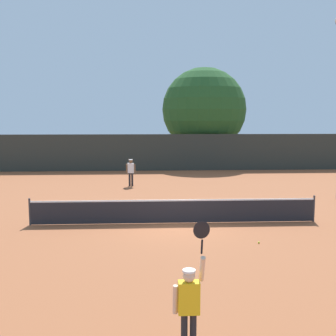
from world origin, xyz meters
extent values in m
plane|color=#9E5633|center=(0.00, 0.00, 0.00)|extent=(120.00, 120.00, 0.00)
cube|color=#232328|center=(0.00, 0.00, 0.48)|extent=(11.36, 0.03, 0.91)
cube|color=white|center=(0.00, 0.00, 0.93)|extent=(11.36, 0.04, 0.06)
cylinder|color=#333338|center=(-5.68, 0.00, 0.54)|extent=(0.08, 0.08, 1.07)
cylinder|color=#333338|center=(5.68, 0.00, 0.54)|extent=(0.08, 0.08, 1.07)
cube|color=#2D332D|center=(0.00, 16.31, 1.43)|extent=(37.07, 0.12, 2.87)
cube|color=yellow|center=(-0.36, -9.18, 1.07)|extent=(0.38, 0.22, 0.58)
sphere|color=beige|center=(-0.36, -9.18, 1.47)|extent=(0.22, 0.22, 0.22)
cylinder|color=white|center=(-0.36, -9.18, 1.56)|extent=(0.23, 0.23, 0.04)
cylinder|color=black|center=(-0.44, -9.18, 0.39)|extent=(0.12, 0.12, 0.78)
cylinder|color=black|center=(-0.28, -9.18, 0.39)|extent=(0.12, 0.12, 0.78)
cylinder|color=beige|center=(-0.60, -9.18, 1.04)|extent=(0.09, 0.17, 0.55)
cylinder|color=beige|center=(-0.12, -9.10, 1.56)|extent=(0.09, 0.31, 0.53)
cylinder|color=black|center=(-0.12, -9.04, 1.95)|extent=(0.04, 0.11, 0.28)
ellipsoid|color=black|center=(-0.12, -8.98, 2.24)|extent=(0.30, 0.13, 0.36)
cube|color=white|center=(-2.06, 9.01, 1.12)|extent=(0.38, 0.22, 0.60)
sphere|color=brown|center=(-2.06, 9.01, 1.53)|extent=(0.23, 0.23, 0.23)
cylinder|color=white|center=(-2.06, 9.01, 1.63)|extent=(0.24, 0.24, 0.04)
cylinder|color=black|center=(-2.14, 9.01, 0.41)|extent=(0.12, 0.12, 0.82)
cylinder|color=black|center=(-1.98, 9.01, 0.41)|extent=(0.12, 0.12, 0.82)
cylinder|color=brown|center=(-2.30, 9.01, 1.09)|extent=(0.09, 0.17, 0.58)
cylinder|color=brown|center=(-1.82, 9.01, 1.09)|extent=(0.09, 0.16, 0.57)
sphere|color=#CCE033|center=(2.67, -2.80, 0.03)|extent=(0.07, 0.07, 0.07)
cylinder|color=brown|center=(3.96, 20.22, 1.05)|extent=(0.56, 0.56, 2.11)
sphere|color=#235123|center=(3.96, 20.22, 4.85)|extent=(7.32, 7.32, 7.32)
cube|color=red|center=(-8.55, 21.47, 0.60)|extent=(2.44, 4.42, 0.90)
cube|color=#2D333D|center=(-8.55, 21.17, 1.37)|extent=(1.98, 2.41, 0.64)
cylinder|color=black|center=(-9.40, 22.87, 0.30)|extent=(0.22, 0.60, 0.60)
cylinder|color=black|center=(-7.70, 22.87, 0.30)|extent=(0.22, 0.60, 0.60)
cylinder|color=black|center=(-9.40, 20.07, 0.30)|extent=(0.22, 0.60, 0.60)
cylinder|color=black|center=(-7.70, 20.07, 0.30)|extent=(0.22, 0.60, 0.60)
cube|color=#B7B7BC|center=(10.57, 22.63, 0.60)|extent=(2.04, 4.26, 0.90)
cube|color=#2D333D|center=(10.57, 22.33, 1.37)|extent=(1.77, 2.26, 0.64)
cylinder|color=black|center=(9.72, 24.03, 0.30)|extent=(0.22, 0.60, 0.60)
cylinder|color=black|center=(11.42, 24.03, 0.30)|extent=(0.22, 0.60, 0.60)
cylinder|color=black|center=(9.72, 21.23, 0.30)|extent=(0.22, 0.60, 0.60)
cylinder|color=black|center=(11.42, 21.23, 0.30)|extent=(0.22, 0.60, 0.60)
camera|label=1|loc=(-1.09, -16.09, 4.24)|focal=44.17mm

